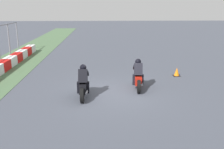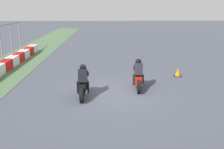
{
  "view_description": "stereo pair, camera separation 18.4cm",
  "coord_description": "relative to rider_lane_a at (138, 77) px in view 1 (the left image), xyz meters",
  "views": [
    {
      "loc": [
        -11.27,
        0.54,
        4.02
      ],
      "look_at": [
        0.04,
        0.01,
        0.9
      ],
      "focal_mm": 39.93,
      "sensor_mm": 36.0,
      "label": 1
    },
    {
      "loc": [
        -11.28,
        0.35,
        4.02
      ],
      "look_at": [
        0.04,
        0.01,
        0.9
      ],
      "focal_mm": 39.93,
      "sensor_mm": 36.0,
      "label": 2
    }
  ],
  "objects": [
    {
      "name": "ground_plane",
      "position": [
        -0.58,
        1.31,
        -0.62
      ],
      "size": [
        120.0,
        120.0,
        0.0
      ],
      "primitive_type": "plane",
      "color": "#424651"
    },
    {
      "name": "traffic_cone",
      "position": [
        2.21,
        -2.65,
        -0.39
      ],
      "size": [
        0.4,
        0.4,
        0.5
      ],
      "color": "black",
      "rests_on": "ground_plane"
    },
    {
      "name": "rider_lane_a",
      "position": [
        0.0,
        0.0,
        0.0
      ],
      "size": [
        2.04,
        0.55,
        1.51
      ],
      "rotation": [
        0.0,
        0.0,
        -0.07
      ],
      "color": "black",
      "rests_on": "ground_plane"
    },
    {
      "name": "rider_lane_b",
      "position": [
        -1.1,
        2.64,
        0.0
      ],
      "size": [
        2.04,
        0.54,
        1.51
      ],
      "rotation": [
        0.0,
        0.0,
        -0.02
      ],
      "color": "black",
      "rests_on": "ground_plane"
    }
  ]
}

